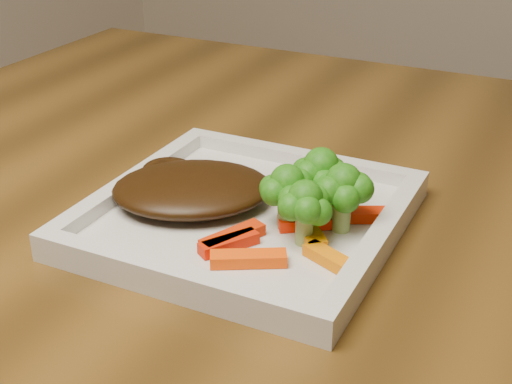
% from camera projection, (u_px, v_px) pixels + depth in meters
% --- Properties ---
extents(plate, '(0.27, 0.27, 0.01)m').
position_uv_depth(plate, '(246.00, 220.00, 0.66)').
color(plate, silver).
rests_on(plate, dining_table).
extents(steak, '(0.19, 0.18, 0.03)m').
position_uv_depth(steak, '(192.00, 189.00, 0.67)').
color(steak, black).
rests_on(steak, plate).
extents(broccoli_0, '(0.07, 0.07, 0.07)m').
position_uv_depth(broccoli_0, '(320.00, 179.00, 0.64)').
color(broccoli_0, '#126010').
rests_on(broccoli_0, plate).
extents(broccoli_1, '(0.08, 0.08, 0.06)m').
position_uv_depth(broccoli_1, '(343.00, 197.00, 0.61)').
color(broccoli_1, '#276A11').
rests_on(broccoli_1, plate).
extents(broccoli_2, '(0.06, 0.06, 0.06)m').
position_uv_depth(broccoli_2, '(305.00, 212.00, 0.60)').
color(broccoli_2, '#2E6210').
rests_on(broccoli_2, plate).
extents(broccoli_3, '(0.07, 0.07, 0.06)m').
position_uv_depth(broccoli_3, '(287.00, 196.00, 0.62)').
color(broccoli_3, '#216D12').
rests_on(broccoli_3, plate).
extents(carrot_0, '(0.06, 0.04, 0.01)m').
position_uv_depth(carrot_0, '(248.00, 259.00, 0.58)').
color(carrot_0, '#FF4704').
rests_on(carrot_0, plate).
extents(carrot_1, '(0.06, 0.04, 0.01)m').
position_uv_depth(carrot_1, '(333.00, 260.00, 0.57)').
color(carrot_1, orange).
rests_on(carrot_1, plate).
extents(carrot_2, '(0.04, 0.05, 0.01)m').
position_uv_depth(carrot_2, '(229.00, 243.00, 0.60)').
color(carrot_2, red).
rests_on(carrot_2, plate).
extents(carrot_3, '(0.06, 0.04, 0.01)m').
position_uv_depth(carrot_3, '(362.00, 215.00, 0.64)').
color(carrot_3, red).
rests_on(carrot_3, plate).
extents(carrot_4, '(0.06, 0.05, 0.01)m').
position_uv_depth(carrot_4, '(300.00, 189.00, 0.69)').
color(carrot_4, red).
rests_on(carrot_4, plate).
extents(carrot_5, '(0.05, 0.06, 0.01)m').
position_uv_depth(carrot_5, '(307.00, 229.00, 0.62)').
color(carrot_5, orange).
rests_on(carrot_5, plate).
extents(carrot_6, '(0.06, 0.05, 0.01)m').
position_uv_depth(carrot_6, '(312.00, 222.00, 0.63)').
color(carrot_6, '#FF2404').
rests_on(carrot_6, plate).
extents(carrot_7, '(0.04, 0.06, 0.01)m').
position_uv_depth(carrot_7, '(233.00, 237.00, 0.61)').
color(carrot_7, red).
rests_on(carrot_7, plate).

